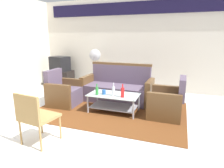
{
  "coord_description": "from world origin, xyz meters",
  "views": [
    {
      "loc": [
        1.37,
        -3.0,
        1.64
      ],
      "look_at": [
        -0.0,
        0.83,
        0.65
      ],
      "focal_mm": 31.14,
      "sensor_mm": 36.0,
      "label": 1
    }
  ],
  "objects_px": {
    "armchair_right": "(167,103)",
    "cup": "(104,92)",
    "couch": "(118,89)",
    "bottle_red": "(123,92)",
    "armchair_left": "(64,93)",
    "pedestal_fan": "(95,57)",
    "wicker_chair": "(35,115)",
    "coffee_table": "(114,100)",
    "television": "(60,64)",
    "tv_stand": "(61,78)",
    "bottle_clear": "(113,91)",
    "bottle_green": "(97,91)"
  },
  "relations": [
    {
      "from": "tv_stand",
      "to": "couch",
      "type": "bearing_deg",
      "value": -21.24
    },
    {
      "from": "armchair_left",
      "to": "coffee_table",
      "type": "xyz_separation_m",
      "value": [
        1.33,
        -0.07,
        -0.02
      ]
    },
    {
      "from": "pedestal_fan",
      "to": "tv_stand",
      "type": "bearing_deg",
      "value": -177.77
    },
    {
      "from": "couch",
      "to": "television",
      "type": "relative_size",
      "value": 2.62
    },
    {
      "from": "coffee_table",
      "to": "bottle_red",
      "type": "distance_m",
      "value": 0.37
    },
    {
      "from": "pedestal_fan",
      "to": "wicker_chair",
      "type": "distance_m",
      "value": 3.5
    },
    {
      "from": "bottle_green",
      "to": "armchair_left",
      "type": "bearing_deg",
      "value": 167.58
    },
    {
      "from": "couch",
      "to": "armchair_right",
      "type": "distance_m",
      "value": 1.44
    },
    {
      "from": "tv_stand",
      "to": "bottle_red",
      "type": "bearing_deg",
      "value": -33.44
    },
    {
      "from": "bottle_green",
      "to": "pedestal_fan",
      "type": "xyz_separation_m",
      "value": [
        -0.9,
        1.89,
        0.51
      ]
    },
    {
      "from": "bottle_red",
      "to": "armchair_right",
      "type": "bearing_deg",
      "value": 16.8
    },
    {
      "from": "tv_stand",
      "to": "armchair_left",
      "type": "bearing_deg",
      "value": -53.72
    },
    {
      "from": "armchair_left",
      "to": "pedestal_fan",
      "type": "xyz_separation_m",
      "value": [
        0.1,
        1.67,
        0.73
      ]
    },
    {
      "from": "bottle_red",
      "to": "bottle_green",
      "type": "height_order",
      "value": "bottle_red"
    },
    {
      "from": "armchair_right",
      "to": "cup",
      "type": "distance_m",
      "value": 1.36
    },
    {
      "from": "wicker_chair",
      "to": "cup",
      "type": "bearing_deg",
      "value": 80.41
    },
    {
      "from": "bottle_green",
      "to": "tv_stand",
      "type": "bearing_deg",
      "value": 139.89
    },
    {
      "from": "armchair_right",
      "to": "cup",
      "type": "relative_size",
      "value": 8.5
    },
    {
      "from": "pedestal_fan",
      "to": "armchair_right",
      "type": "bearing_deg",
      "value": -34.12
    },
    {
      "from": "bottle_clear",
      "to": "wicker_chair",
      "type": "bearing_deg",
      "value": -114.0
    },
    {
      "from": "bottle_green",
      "to": "pedestal_fan",
      "type": "relative_size",
      "value": 0.19
    },
    {
      "from": "cup",
      "to": "bottle_green",
      "type": "bearing_deg",
      "value": -148.07
    },
    {
      "from": "bottle_clear",
      "to": "wicker_chair",
      "type": "xyz_separation_m",
      "value": [
        -0.71,
        -1.59,
        -0.02
      ]
    },
    {
      "from": "cup",
      "to": "bottle_clear",
      "type": "bearing_deg",
      "value": -5.06
    },
    {
      "from": "pedestal_fan",
      "to": "wicker_chair",
      "type": "height_order",
      "value": "pedestal_fan"
    },
    {
      "from": "couch",
      "to": "pedestal_fan",
      "type": "relative_size",
      "value": 1.43
    },
    {
      "from": "armchair_right",
      "to": "bottle_clear",
      "type": "relative_size",
      "value": 3.01
    },
    {
      "from": "bottle_red",
      "to": "wicker_chair",
      "type": "relative_size",
      "value": 0.34
    },
    {
      "from": "couch",
      "to": "bottle_red",
      "type": "distance_m",
      "value": 1.01
    },
    {
      "from": "bottle_clear",
      "to": "coffee_table",
      "type": "bearing_deg",
      "value": 106.11
    },
    {
      "from": "armchair_left",
      "to": "wicker_chair",
      "type": "height_order",
      "value": "armchair_left"
    },
    {
      "from": "armchair_left",
      "to": "bottle_green",
      "type": "bearing_deg",
      "value": 76.07
    },
    {
      "from": "cup",
      "to": "couch",
      "type": "bearing_deg",
      "value": 87.09
    },
    {
      "from": "bottle_clear",
      "to": "bottle_green",
      "type": "height_order",
      "value": "bottle_clear"
    },
    {
      "from": "armchair_left",
      "to": "bottle_red",
      "type": "xyz_separation_m",
      "value": [
        1.57,
        -0.2,
        0.23
      ]
    },
    {
      "from": "bottle_red",
      "to": "bottle_clear",
      "type": "relative_size",
      "value": 1.0
    },
    {
      "from": "pedestal_fan",
      "to": "television",
      "type": "bearing_deg",
      "value": -177.88
    },
    {
      "from": "coffee_table",
      "to": "tv_stand",
      "type": "distance_m",
      "value": 3.03
    },
    {
      "from": "armchair_right",
      "to": "tv_stand",
      "type": "relative_size",
      "value": 1.06
    },
    {
      "from": "tv_stand",
      "to": "pedestal_fan",
      "type": "relative_size",
      "value": 0.63
    },
    {
      "from": "coffee_table",
      "to": "cup",
      "type": "distance_m",
      "value": 0.29
    },
    {
      "from": "wicker_chair",
      "to": "pedestal_fan",
      "type": "bearing_deg",
      "value": 106.05
    },
    {
      "from": "couch",
      "to": "bottle_clear",
      "type": "height_order",
      "value": "couch"
    },
    {
      "from": "coffee_table",
      "to": "wicker_chair",
      "type": "xyz_separation_m",
      "value": [
        -0.68,
        -1.68,
        0.22
      ]
    },
    {
      "from": "coffee_table",
      "to": "tv_stand",
      "type": "xyz_separation_m",
      "value": [
        -2.51,
        1.69,
        -0.01
      ]
    },
    {
      "from": "couch",
      "to": "wicker_chair",
      "type": "relative_size",
      "value": 2.16
    },
    {
      "from": "armchair_right",
      "to": "wicker_chair",
      "type": "height_order",
      "value": "armchair_right"
    },
    {
      "from": "armchair_left",
      "to": "bottle_clear",
      "type": "height_order",
      "value": "armchair_left"
    },
    {
      "from": "armchair_left",
      "to": "wicker_chair",
      "type": "distance_m",
      "value": 1.87
    },
    {
      "from": "cup",
      "to": "armchair_right",
      "type": "bearing_deg",
      "value": 8.73
    }
  ]
}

